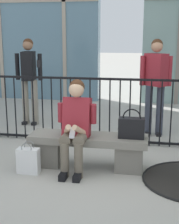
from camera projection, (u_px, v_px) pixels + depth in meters
name	position (u px, v px, depth m)	size (l,w,h in m)	color
ground_plane	(88.00, 166.00, 4.55)	(60.00, 60.00, 0.00)	#B2ADA3
stone_bench	(88.00, 148.00, 4.49)	(1.60, 0.44, 0.45)	gray
seated_person_with_phone	(76.00, 123.00, 4.31)	(0.52, 0.66, 1.21)	#6B6051
handbag_on_bench	(132.00, 127.00, 4.31)	(0.34, 0.16, 0.39)	black
shopping_bag	(28.00, 160.00, 4.30)	(0.29, 0.14, 0.43)	white
bystander_at_railing	(29.00, 75.00, 6.53)	(0.55, 0.40, 1.71)	gray
bystander_further_back	(155.00, 80.00, 5.80)	(0.55, 0.42, 1.71)	#383D4C
plaza_railing	(100.00, 110.00, 5.43)	(8.25, 0.04, 1.10)	black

